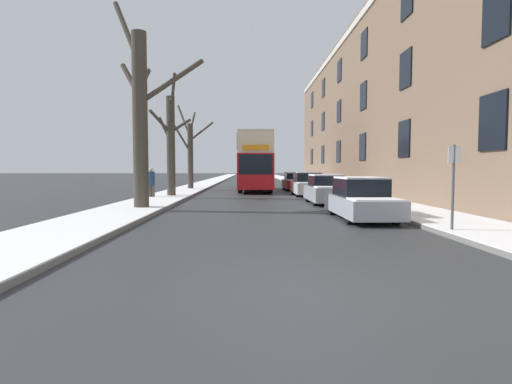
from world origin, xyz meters
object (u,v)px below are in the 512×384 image
Objects in this scene: pedestrian_left_sidewalk at (151,182)px; street_sign_post at (453,183)px; parked_car_2 at (308,185)px; parked_car_3 at (295,182)px; bare_tree_left_0 at (141,111)px; bare_tree_left_1 at (171,142)px; parked_car_0 at (361,200)px; parked_car_1 at (326,190)px; bare_tree_left_2 at (190,151)px; double_decker_bus at (254,160)px.

pedestrian_left_sidewalk is 16.47m from street_sign_post.
pedestrian_left_sidewalk reaches higher than parked_car_2.
parked_car_2 reaches higher than parked_car_3.
bare_tree_left_0 is 1.27× the size of bare_tree_left_1.
parked_car_0 is 6.13m from parked_car_1.
bare_tree_left_1 reaches higher than parked_car_1.
bare_tree_left_0 reaches higher than pedestrian_left_sidewalk.
pedestrian_left_sidewalk is at bearing -94.35° from bare_tree_left_2.
parked_car_0 is 2.39× the size of pedestrian_left_sidewalk.
pedestrian_left_sidewalk reaches higher than parked_car_0.
bare_tree_left_0 reaches higher than bare_tree_left_2.
bare_tree_left_0 is 1.98× the size of parked_car_3.
parked_car_2 reaches higher than parked_car_0.
bare_tree_left_0 reaches higher than parked_car_0.
street_sign_post is at bearing -77.47° from double_decker_bus.
street_sign_post is at bearing -86.45° from parked_car_3.
pedestrian_left_sidewalk is at bearing -123.82° from double_decker_bus.
bare_tree_left_1 is at bearing 91.24° from bare_tree_left_0.
parked_car_0 is at bearing -50.19° from bare_tree_left_1.
street_sign_post is (9.83, -13.62, -1.95)m from bare_tree_left_1.
double_decker_bus is at bearing -164.34° from parked_car_3.
street_sign_post reaches higher than parked_car_1.
parked_car_0 is 3.82m from street_sign_post.
parked_car_3 is 13.59m from pedestrian_left_sidewalk.
bare_tree_left_2 is 8.94m from parked_car_3.
double_decker_bus reaches higher than pedestrian_left_sidewalk.
street_sign_post is at bearing -68.34° from parked_car_0.
parked_car_1 is 6.15m from parked_car_2.
parked_car_3 is (8.44, 8.73, -2.63)m from bare_tree_left_1.
bare_tree_left_0 is 9.46m from parked_car_0.
street_sign_post is (1.38, -15.76, 0.66)m from parked_car_2.
bare_tree_left_2 is at bearing 123.61° from parked_car_1.
parked_car_1 is at bearing -25.37° from bare_tree_left_1.
bare_tree_left_0 is at bearing -159.39° from parked_car_1.
double_decker_bus is at bearing 100.66° from parked_car_0.
double_decker_bus is at bearing 105.96° from parked_car_1.
parked_car_2 is at bearing -59.14° from double_decker_bus.
pedestrian_left_sidewalk reaches higher than parked_car_1.
parked_car_3 is at bearing 90.00° from parked_car_0.
bare_tree_left_1 is 8.91m from bare_tree_left_2.
double_decker_bus reaches higher than parked_car_2.
double_decker_bus reaches higher than parked_car_3.
street_sign_post is at bearing -66.13° from bare_tree_left_2.
parked_car_0 is at bearing -90.00° from parked_car_2.
bare_tree_left_2 reaches higher than parked_car_2.
bare_tree_left_2 is at bearing 114.27° from parked_car_0.
parked_car_2 is at bearing 90.00° from parked_car_0.
bare_tree_left_2 is 3.89× the size of pedestrian_left_sidewalk.
parked_car_2 is (8.58, -6.76, -2.47)m from bare_tree_left_2.
parked_car_3 is at bearing 93.55° from street_sign_post.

